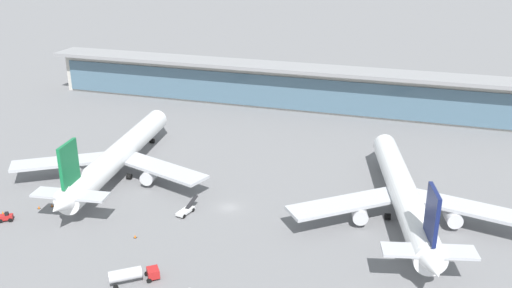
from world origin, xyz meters
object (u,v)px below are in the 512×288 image
at_px(safety_cone_bravo, 39,207).
at_px(safety_cone_delta, 52,205).
at_px(airliner_centre_stand, 404,193).
at_px(safety_cone_alpha, 3,213).
at_px(service_truck_under_wing_white, 186,210).
at_px(service_truck_on_taxiway_red, 6,217).
at_px(airliner_left_stand, 118,155).
at_px(service_truck_by_tail_red, 132,274).
at_px(safety_cone_charlie, 135,236).

height_order(safety_cone_bravo, safety_cone_delta, same).
xyz_separation_m(airliner_centre_stand, safety_cone_alpha, (-82.71, -25.33, -5.16)).
height_order(service_truck_under_wing_white, safety_cone_delta, service_truck_under_wing_white).
bearing_deg(safety_cone_alpha, service_truck_on_taxiway_red, -38.59).
bearing_deg(safety_cone_delta, airliner_left_stand, 74.19).
bearing_deg(service_truck_under_wing_white, airliner_left_stand, 151.12).
height_order(service_truck_by_tail_red, safety_cone_charlie, service_truck_by_tail_red).
xyz_separation_m(safety_cone_alpha, safety_cone_delta, (8.03, 6.16, 0.00)).
xyz_separation_m(airliner_centre_stand, safety_cone_bravo, (-76.86, -20.85, -5.16)).
distance_m(airliner_left_stand, safety_cone_delta, 20.96).
xyz_separation_m(service_truck_by_tail_red, safety_cone_delta, (-31.53, 19.96, -1.39)).
bearing_deg(safety_cone_delta, airliner_centre_stand, 14.40).
bearing_deg(safety_cone_charlie, service_truck_on_taxiway_red, -175.81).
height_order(airliner_centre_stand, service_truck_on_taxiway_red, airliner_centre_stand).
xyz_separation_m(safety_cone_bravo, safety_cone_delta, (2.18, 1.67, 0.00)).
bearing_deg(service_truck_by_tail_red, safety_cone_delta, 147.66).
height_order(airliner_centre_stand, safety_cone_charlie, airliner_centre_stand).
height_order(airliner_centre_stand, safety_cone_bravo, airliner_centre_stand).
relative_size(airliner_left_stand, safety_cone_delta, 93.30).
distance_m(airliner_centre_stand, safety_cone_delta, 77.27).
height_order(safety_cone_alpha, safety_cone_delta, same).
bearing_deg(service_truck_on_taxiway_red, service_truck_by_tail_red, -17.38).
bearing_deg(safety_cone_charlie, service_truck_by_tail_red, -62.48).
bearing_deg(safety_cone_alpha, safety_cone_charlie, -0.29).
height_order(service_truck_by_tail_red, safety_cone_delta, service_truck_by_tail_red).
relative_size(service_truck_on_taxiway_red, safety_cone_bravo, 4.76).
height_order(safety_cone_charlie, safety_cone_delta, same).
distance_m(safety_cone_alpha, safety_cone_charlie, 32.45).
bearing_deg(airliner_left_stand, service_truck_under_wing_white, -28.88).
distance_m(service_truck_by_tail_red, safety_cone_alpha, 41.92).
relative_size(airliner_centre_stand, service_truck_under_wing_white, 9.32).
distance_m(safety_cone_alpha, safety_cone_delta, 10.12).
bearing_deg(safety_cone_bravo, safety_cone_delta, 37.55).
bearing_deg(safety_cone_alpha, service_truck_by_tail_red, -19.23).
xyz_separation_m(safety_cone_alpha, safety_cone_charlie, (32.45, -0.16, 0.00)).
bearing_deg(airliner_centre_stand, safety_cone_charlie, -153.10).
distance_m(airliner_centre_stand, service_truck_under_wing_white, 46.87).
bearing_deg(airliner_left_stand, safety_cone_charlie, -53.87).
bearing_deg(safety_cone_bravo, service_truck_on_taxiway_red, -113.33).
xyz_separation_m(airliner_centre_stand, service_truck_by_tail_red, (-43.15, -39.13, -3.77)).
height_order(airliner_centre_stand, service_truck_by_tail_red, airliner_centre_stand).
relative_size(safety_cone_charlie, safety_cone_delta, 1.00).
distance_m(service_truck_under_wing_white, safety_cone_bravo, 33.02).
distance_m(safety_cone_alpha, safety_cone_bravo, 7.38).
xyz_separation_m(airliner_centre_stand, safety_cone_charlie, (-50.26, -25.49, -5.16)).
xyz_separation_m(service_truck_under_wing_white, service_truck_on_taxiway_red, (-35.02, -14.60, 0.07)).
bearing_deg(service_truck_on_taxiway_red, safety_cone_bravo, 66.67).
distance_m(service_truck_by_tail_red, safety_cone_charlie, 15.44).
height_order(airliner_left_stand, safety_cone_charlie, airliner_left_stand).
height_order(service_truck_by_tail_red, safety_cone_bravo, service_truck_by_tail_red).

